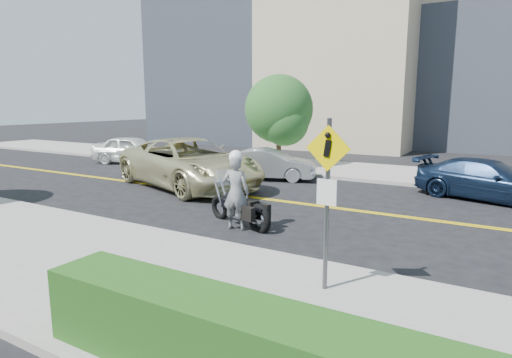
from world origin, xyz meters
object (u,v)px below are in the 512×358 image
object	(u,v)px
suv	(189,163)
parked_car_blue	(488,180)
motorcyclist	(236,190)
parked_car_silver	(268,164)
parked_car_white	(132,150)
motorcycle	(239,199)
pedestrian_sign	(327,189)

from	to	relation	value
suv	parked_car_blue	bearing A→B (deg)	-52.51
motorcyclist	suv	xyz separation A→B (m)	(-4.91, 4.05, -0.09)
parked_car_blue	parked_car_silver	bearing A→B (deg)	107.03
parked_car_blue	parked_car_white	bearing A→B (deg)	104.00
parked_car_white	motorcycle	bearing A→B (deg)	-136.96
motorcycle	parked_car_silver	xyz separation A→B (m)	(-2.79, 6.82, -0.06)
motorcycle	motorcyclist	bearing A→B (deg)	-49.52
parked_car_white	parked_car_blue	bearing A→B (deg)	-105.99
motorcycle	parked_car_silver	distance (m)	7.37
parked_car_blue	motorcyclist	bearing A→B (deg)	157.80
parked_car_silver	parked_car_white	bearing A→B (deg)	68.44
motorcyclist	motorcycle	xyz separation A→B (m)	(-0.16, 0.40, -0.33)
motorcycle	parked_car_blue	xyz separation A→B (m)	(5.87, 7.13, -0.04)
suv	parked_car_white	bearing A→B (deg)	81.52
parked_car_silver	motorcyclist	bearing A→B (deg)	-175.47
parked_car_silver	parked_car_blue	bearing A→B (deg)	-105.67
parked_car_blue	pedestrian_sign	bearing A→B (deg)	-176.77
pedestrian_sign	parked_car_white	world-z (taller)	pedestrian_sign
motorcyclist	parked_car_blue	distance (m)	9.46
motorcyclist	suv	bearing A→B (deg)	-51.86
parked_car_white	parked_car_silver	world-z (taller)	parked_car_white
pedestrian_sign	parked_car_blue	world-z (taller)	pedestrian_sign
pedestrian_sign	parked_car_blue	xyz separation A→B (m)	(2.13, 10.20, -1.25)
motorcycle	suv	world-z (taller)	suv
parked_car_white	parked_car_silver	distance (m)	9.15
pedestrian_sign	suv	size ratio (longest dim) A/B	0.42
pedestrian_sign	motorcyclist	xyz separation A→B (m)	(-3.59, 2.67, -0.88)
pedestrian_sign	parked_car_blue	size ratio (longest dim) A/B	0.61
motorcycle	parked_car_white	xyz separation A→B (m)	(-11.92, 7.44, 0.03)
parked_car_white	parked_car_silver	size ratio (longest dim) A/B	1.10
pedestrian_sign	parked_car_white	size ratio (longest dim) A/B	0.65
pedestrian_sign	suv	world-z (taller)	pedestrian_sign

